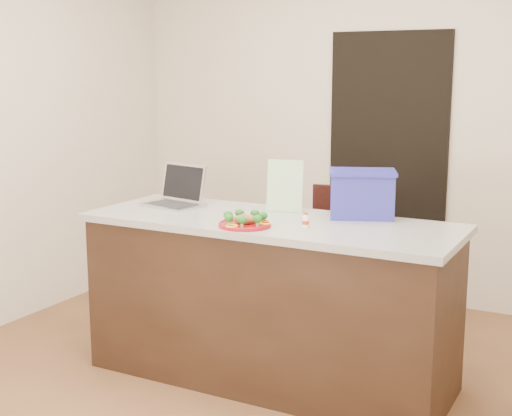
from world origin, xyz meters
The scene contains 16 objects.
ground centered at (0.00, 0.00, 0.00)m, with size 4.00×4.00×0.00m, color brown.
room_shell centered at (0.00, 0.00, 1.62)m, with size 4.00×4.00×4.00m.
doorway centered at (0.10, 1.98, 1.00)m, with size 0.90×0.02×2.00m, color black.
island centered at (0.00, 0.25, 0.46)m, with size 2.06×0.76×0.92m.
plate centered at (-0.03, 0.03, 0.93)m, with size 0.28×0.28×0.02m.
meatballs centered at (-0.03, 0.03, 0.96)m, with size 0.11×0.11×0.04m.
broccoli centered at (-0.03, 0.03, 0.97)m, with size 0.23×0.23×0.04m.
pepper_rings centered at (-0.03, 0.03, 0.94)m, with size 0.25×0.24×0.01m.
napkin centered at (-0.04, -0.01, 0.92)m, with size 0.15×0.15×0.01m, color white.
fork centered at (-0.06, 0.00, 0.93)m, with size 0.03×0.16×0.00m.
knife centered at (-0.01, -0.03, 0.93)m, with size 0.03×0.22×0.01m.
yogurt_bottle centered at (0.25, 0.16, 0.95)m, with size 0.04×0.04×0.08m.
laptop centered at (-0.68, 0.36, 0.99)m, with size 0.39×0.34×0.24m.
leaflet centered at (-0.02, 0.48, 1.07)m, with size 0.21×0.00×0.30m, color white.
blue_box centered at (0.42, 0.54, 1.05)m, with size 0.43×0.38×0.26m.
chair centered at (0.06, 1.12, 0.55)m, with size 0.47×0.47×0.97m.
Camera 1 is at (1.71, -3.14, 1.71)m, focal length 50.00 mm.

